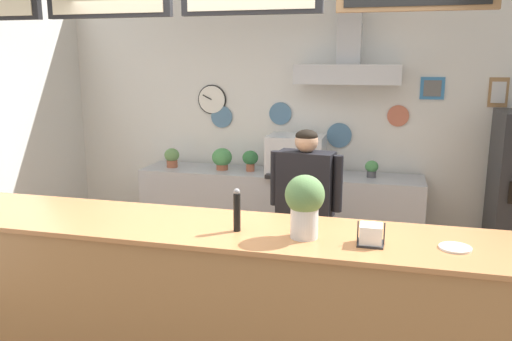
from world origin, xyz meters
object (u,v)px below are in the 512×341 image
(potted_thyme, at_px, (372,168))
(basil_vase, at_px, (305,205))
(espresso_machine, at_px, (296,155))
(shop_worker, at_px, (305,216))
(potted_basil, at_px, (250,159))
(potted_sage, at_px, (222,158))
(condiment_plate, at_px, (455,248))
(potted_oregano, at_px, (172,157))
(napkin_holder, at_px, (371,235))
(pepper_grinder, at_px, (237,210))

(potted_thyme, bearing_deg, basil_vase, -97.22)
(espresso_machine, bearing_deg, shop_worker, -76.02)
(potted_thyme, relative_size, potted_basil, 0.77)
(potted_sage, bearing_deg, condiment_plate, -47.79)
(potted_thyme, distance_m, condiment_plate, 2.46)
(shop_worker, bearing_deg, potted_oregano, -26.88)
(potted_oregano, xyz_separation_m, potted_thyme, (2.20, 0.04, -0.02))
(potted_oregano, bearing_deg, basil_vase, -51.57)
(shop_worker, height_order, potted_basil, shop_worker)
(potted_sage, bearing_deg, shop_worker, -46.70)
(potted_basil, distance_m, condiment_plate, 3.00)
(potted_oregano, bearing_deg, espresso_machine, 0.08)
(espresso_machine, bearing_deg, napkin_holder, -70.24)
(potted_oregano, bearing_deg, shop_worker, -34.49)
(potted_basil, distance_m, napkin_holder, 2.79)
(shop_worker, relative_size, potted_basil, 6.90)
(potted_thyme, relative_size, basil_vase, 0.46)
(shop_worker, height_order, condiment_plate, shop_worker)
(potted_sage, distance_m, napkin_holder, 2.95)
(potted_basil, bearing_deg, condiment_plate, -52.45)
(shop_worker, relative_size, potted_thyme, 8.91)
(potted_thyme, distance_m, pepper_grinder, 2.53)
(shop_worker, relative_size, potted_sage, 6.50)
(potted_sage, bearing_deg, espresso_machine, -0.75)
(potted_thyme, bearing_deg, potted_basil, -179.08)
(basil_vase, xyz_separation_m, pepper_grinder, (-0.42, 0.01, -0.07))
(shop_worker, relative_size, espresso_machine, 2.65)
(napkin_holder, distance_m, pepper_grinder, 0.81)
(potted_basil, xyz_separation_m, napkin_holder, (1.37, -2.43, 0.08))
(espresso_machine, distance_m, condiment_plate, 2.71)
(napkin_holder, bearing_deg, shop_worker, 114.90)
(shop_worker, distance_m, potted_basil, 1.45)
(napkin_holder, xyz_separation_m, pepper_grinder, (-0.81, 0.03, 0.08))
(espresso_machine, distance_m, basil_vase, 2.44)
(potted_oregano, xyz_separation_m, napkin_holder, (2.28, -2.40, 0.09))
(potted_oregano, bearing_deg, condiment_plate, -40.72)
(espresso_machine, height_order, basil_vase, basil_vase)
(shop_worker, relative_size, pepper_grinder, 5.77)
(espresso_machine, height_order, potted_thyme, espresso_machine)
(potted_oregano, relative_size, potted_thyme, 1.23)
(napkin_holder, height_order, basil_vase, basil_vase)
(potted_sage, height_order, napkin_holder, napkin_holder)
(potted_thyme, distance_m, basil_vase, 2.46)
(condiment_plate, relative_size, pepper_grinder, 0.66)
(espresso_machine, xyz_separation_m, potted_basil, (-0.50, 0.02, -0.07))
(potted_sage, xyz_separation_m, basil_vase, (1.30, -2.39, 0.23))
(potted_oregano, distance_m, pepper_grinder, 2.80)
(potted_sage, xyz_separation_m, condiment_plate, (2.15, -2.37, 0.03))
(potted_thyme, height_order, potted_basil, potted_basil)
(potted_basil, bearing_deg, basil_vase, -67.80)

